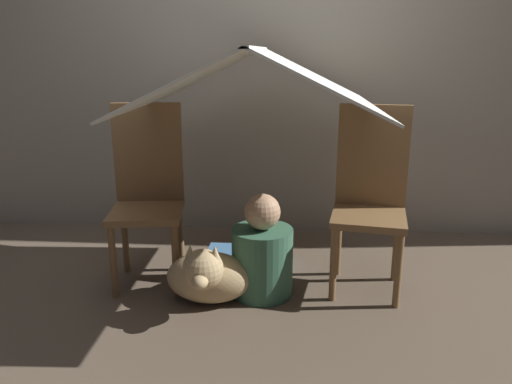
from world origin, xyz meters
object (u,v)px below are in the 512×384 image
Objects in this scene: chair_left at (148,190)px; chair_right at (370,194)px; person_front at (262,254)px; dog at (208,275)px.

chair_left and chair_right have the same top height.
chair_left reaches higher than person_front.
chair_left is at bearing 140.40° from dog.
chair_left is 2.24× the size of dog.
person_front is at bearing -21.70° from chair_left.
chair_right is at bearing 20.40° from dog.
chair_left is at bearing 165.73° from person_front.
person_front is 0.31m from dog.
chair_left is 0.71m from person_front.
person_front is (-0.56, -0.16, -0.29)m from chair_right.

